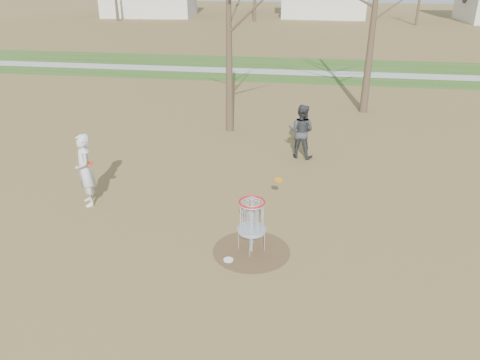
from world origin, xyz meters
name	(u,v)px	position (x,y,z in m)	size (l,w,h in m)	color
ground	(251,251)	(0.00, 0.00, 0.00)	(160.00, 160.00, 0.00)	brown
green_band	(295,69)	(0.00, 21.00, 0.01)	(160.00, 8.00, 0.01)	#2D5119
footpath	(294,72)	(0.00, 20.00, 0.01)	(160.00, 1.50, 0.01)	#9E9E99
dirt_circle	(251,251)	(0.00, 0.00, 0.01)	(1.80, 1.80, 0.01)	#47331E
player_standing	(85,170)	(-4.75, 1.68, 1.01)	(0.74, 0.48, 2.02)	silver
player_throwing	(301,131)	(0.88, 6.08, 0.92)	(0.90, 0.70, 1.85)	#333438
disc_grounded	(228,260)	(-0.46, -0.45, 0.02)	(0.22, 0.22, 0.02)	white
discs_in_play	(189,172)	(-1.94, 1.89, 1.05)	(5.20, 0.91, 0.51)	orange
disc_golf_basket	(252,217)	(0.00, 0.00, 0.91)	(0.64, 0.64, 1.35)	#9EA3AD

